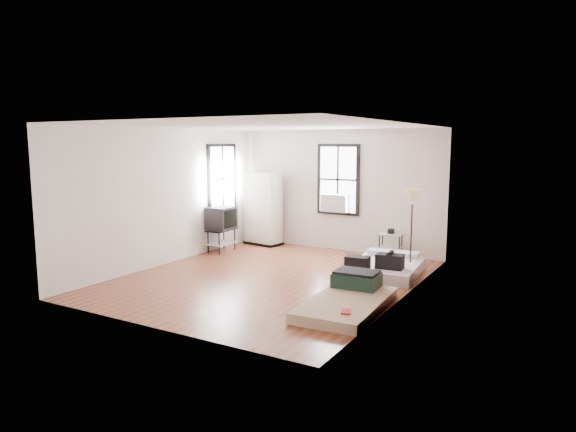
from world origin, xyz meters
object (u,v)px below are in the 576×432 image
Objects in this scene: side_table at (391,239)px; tv_stand at (221,220)px; mattress_main at (385,267)px; floor_lamp at (412,202)px; wardrobe at (263,209)px; mattress_bare at (349,298)px.

side_table is 0.62× the size of tv_stand.
floor_lamp is at bearing 30.66° from mattress_main.
side_table is (3.24, 0.07, -0.46)m from wardrobe.
tv_stand is at bearing 149.08° from mattress_bare.
mattress_bare is 3.12× the size of side_table.
wardrobe is at bearing 154.23° from mattress_main.
wardrobe is at bearing 72.35° from tv_stand.
wardrobe is (-3.61, 1.34, 0.74)m from mattress_main.
floor_lamp is at bearing -55.31° from side_table.
tv_stand reaches higher than mattress_main.
mattress_main is 2.78× the size of side_table.
side_table is at bearing 8.93° from wardrobe.
floor_lamp is 1.56× the size of tv_stand.
wardrobe reaches higher than mattress_bare.
floor_lamp is at bearing -6.92° from wardrobe.
wardrobe reaches higher than side_table.
tv_stand is (-4.13, 2.22, 0.62)m from mattress_bare.
side_table is (-0.54, 3.52, 0.30)m from mattress_bare.
wardrobe is 4.18m from floor_lamp.
tv_stand is (-4.36, -0.18, -0.64)m from floor_lamp.
floor_lamp reaches higher than tv_stand.
mattress_main is 0.89× the size of mattress_bare.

